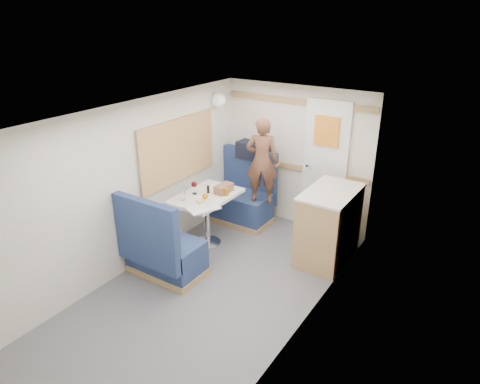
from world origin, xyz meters
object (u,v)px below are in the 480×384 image
Objects in this scene: orange_fruit at (205,196)px; beer_glass at (226,192)px; duffel_bag at (254,151)px; salt_grinder at (198,192)px; dinette_table at (206,206)px; tray at (202,208)px; bench_far at (242,201)px; bench_near at (162,253)px; dome_light at (218,100)px; tumbler_left at (183,196)px; galley_counter at (328,225)px; pepper_grinder at (208,189)px; wine_glass at (194,185)px; cheese_block at (200,202)px; person at (262,161)px; bread_loaf at (224,189)px.

beer_glass is at bearing 64.04° from orange_fruit.
duffel_bag is 1.04m from beer_glass.
dinette_table is at bearing 31.18° from salt_grinder.
dinette_table is 2.46× the size of tray.
bench_far is 1.00× the size of bench_near.
tumbler_left is (0.24, -1.13, -0.98)m from dome_light.
tray is 3.68× the size of beer_glass.
galley_counter is 9.12× the size of pepper_grinder.
duffel_bag reaches higher than salt_grinder.
beer_glass is (0.23, -0.74, 0.47)m from bench_far.
beer_glass is at bearing 25.29° from wine_glass.
salt_grinder is (-0.18, 0.09, -0.01)m from orange_fruit.
galley_counter is (1.47, 0.55, -0.10)m from dinette_table.
bench_far is 0.93m from pepper_grinder.
pepper_grinder is at bearing -91.05° from duffel_bag.
wine_glass reaches higher than tumbler_left.
cheese_block is (0.11, 0.60, 0.45)m from bench_near.
pepper_grinder is (-0.41, -0.67, -0.27)m from person.
bench_near is 0.87m from orange_fruit.
tumbler_left is at bearing 169.53° from tray.
galley_counter is 1.61m from cheese_block.
bench_near is at bearing -90.00° from dinette_table.
orange_fruit is 0.85× the size of salt_grinder.
person is (0.78, -0.11, -0.71)m from dome_light.
tumbler_left is 0.24m from salt_grinder.
galley_counter is at bearing 20.54° from dinette_table.
person is at bearing -45.24° from duffel_bag.
tumbler_left is 0.56m from bread_loaf.
duffel_bag is 1.41m from cheese_block.
salt_grinder is at bearing -148.82° from dinette_table.
orange_fruit is at bearing 47.63° from person.
dinette_table is 1.00× the size of galley_counter.
pepper_grinder is (-0.01, 0.07, 0.20)m from dinette_table.
bench_near reaches higher than beer_glass.
bench_far is at bearing 102.15° from bread_loaf.
dinette_table is 0.43m from tray.
pepper_grinder is at bearing 41.01° from wine_glass.
tumbler_left is (-0.15, -0.28, 0.21)m from dinette_table.
orange_fruit is at bearing -62.60° from pepper_grinder.
duffel_bag is at bearing -70.96° from person.
person is 0.83m from pepper_grinder.
tray is (0.20, -1.21, 0.43)m from bench_far.
duffel_bag is 0.96m from bread_loaf.
salt_grinder is at bearing 152.29° from orange_fruit.
dome_light is 1.29m from bread_loaf.
bread_loaf is at bearing 38.60° from pepper_grinder.
wine_glass is (-0.54, -0.79, -0.20)m from person.
orange_fruit is at bearing 30.35° from tumbler_left.
tray is at bearing -61.99° from orange_fruit.
bench_far is 2.81× the size of tray.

